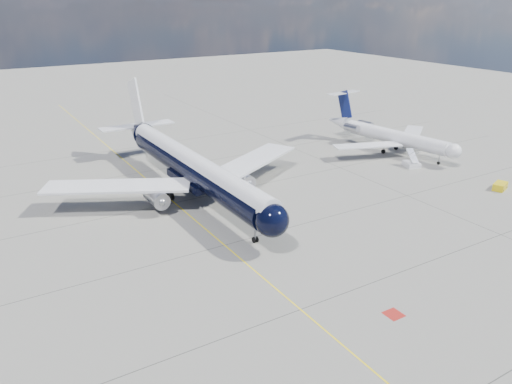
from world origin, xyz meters
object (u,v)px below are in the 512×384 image
regional_jet (387,134)px  service_tug (500,186)px  main_airliner (190,166)px  boarding_stair (411,163)px

regional_jet → service_tug: regional_jet is taller
main_airliner → boarding_stair: 38.38m
service_tug → main_airliner: bearing=131.9°
boarding_stair → service_tug: (3.00, -14.56, -0.05)m
boarding_stair → regional_jet: bearing=90.4°
main_airliner → boarding_stair: main_airliner is taller
service_tug → boarding_stair: bearing=82.3°
regional_jet → boarding_stair: regional_jet is taller
boarding_stair → service_tug: bearing=-58.9°
main_airliner → service_tug: main_airliner is taller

